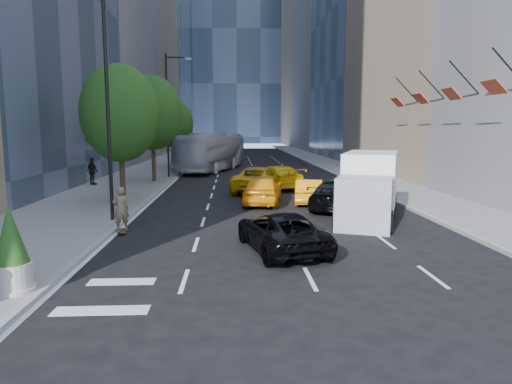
{
  "coord_description": "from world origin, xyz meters",
  "views": [
    {
      "loc": [
        -1.13,
        -16.19,
        4.17
      ],
      "look_at": [
        -0.21,
        2.16,
        1.6
      ],
      "focal_mm": 32.0,
      "sensor_mm": 36.0,
      "label": 1
    }
  ],
  "objects": [
    {
      "name": "box_truck",
      "position": [
        5.1,
        4.27,
        1.55
      ],
      "size": [
        4.44,
        6.77,
        3.05
      ],
      "rotation": [
        0.0,
        0.0,
        -0.37
      ],
      "color": "white",
      "rests_on": "ground"
    },
    {
      "name": "taxi_c",
      "position": [
        0.5,
        13.82,
        0.83
      ],
      "size": [
        3.96,
        6.41,
        1.66
      ],
      "primitive_type": "imported",
      "rotation": [
        0.0,
        0.0,
        2.93
      ],
      "color": "#DCA80B",
      "rests_on": "ground"
    },
    {
      "name": "ground",
      "position": [
        0.0,
        0.0,
        0.0
      ],
      "size": [
        160.0,
        160.0,
        0.0
      ],
      "primitive_type": "plane",
      "color": "black",
      "rests_on": "ground"
    },
    {
      "name": "traffic_signal",
      "position": [
        -6.4,
        40.0,
        4.23
      ],
      "size": [
        2.48,
        0.53,
        5.2
      ],
      "color": "black",
      "rests_on": "sidewalk_left"
    },
    {
      "name": "tower_right_far",
      "position": [
        22.0,
        98.0,
        25.0
      ],
      "size": [
        20.0,
        24.0,
        50.0
      ],
      "primitive_type": "cube",
      "color": "#7C6A56",
      "rests_on": "ground"
    },
    {
      "name": "pedestrian_b",
      "position": [
        -11.2,
        16.85,
        1.12
      ],
      "size": [
        1.19,
        1.08,
        1.95
      ],
      "primitive_type": "imported",
      "rotation": [
        0.0,
        0.0,
        2.48
      ],
      "color": "black",
      "rests_on": "sidewalk_left"
    },
    {
      "name": "lamp_far",
      "position": [
        -6.32,
        22.0,
        5.81
      ],
      "size": [
        2.13,
        0.22,
        10.0
      ],
      "color": "black",
      "rests_on": "sidewalk_left"
    },
    {
      "name": "tree_near",
      "position": [
        -7.2,
        9.0,
        4.97
      ],
      "size": [
        4.2,
        4.2,
        7.46
      ],
      "color": "black",
      "rests_on": "sidewalk_left"
    },
    {
      "name": "sidewalk_right",
      "position": [
        10.0,
        30.0,
        0.07
      ],
      "size": [
        4.0,
        120.0,
        0.15
      ],
      "primitive_type": "cube",
      "color": "slate",
      "rests_on": "ground"
    },
    {
      "name": "tree_far",
      "position": [
        -7.2,
        32.0,
        4.62
      ],
      "size": [
        3.9,
        3.9,
        6.92
      ],
      "color": "black",
      "rests_on": "sidewalk_left"
    },
    {
      "name": "sidewalk_left",
      "position": [
        -9.0,
        30.0,
        0.07
      ],
      "size": [
        6.0,
        120.0,
        0.15
      ],
      "primitive_type": "cube",
      "color": "slate",
      "rests_on": "ground"
    },
    {
      "name": "taxi_d",
      "position": [
        1.91,
        15.5,
        0.79
      ],
      "size": [
        3.85,
        5.9,
        1.59
      ],
      "primitive_type": "imported",
      "rotation": [
        0.0,
        0.0,
        3.46
      ],
      "color": "yellow",
      "rests_on": "ground"
    },
    {
      "name": "black_sedan_lincoln",
      "position": [
        0.5,
        -1.0,
        0.67
      ],
      "size": [
        3.23,
        5.18,
        1.34
      ],
      "primitive_type": "imported",
      "rotation": [
        0.0,
        0.0,
        3.37
      ],
      "color": "black",
      "rests_on": "ground"
    },
    {
      "name": "taxi_a",
      "position": [
        0.5,
        8.85,
        0.83
      ],
      "size": [
        2.63,
        5.09,
        1.65
      ],
      "primitive_type": "imported",
      "rotation": [
        0.0,
        0.0,
        3.0
      ],
      "color": "#F79E0D",
      "rests_on": "ground"
    },
    {
      "name": "taxi_b",
      "position": [
        3.12,
        9.0,
        0.68
      ],
      "size": [
        2.09,
        4.29,
        1.35
      ],
      "primitive_type": "imported",
      "rotation": [
        0.0,
        0.0,
        2.98
      ],
      "color": "#FF980D",
      "rests_on": "ground"
    },
    {
      "name": "tower_left_end",
      "position": [
        -22.0,
        92.0,
        30.0
      ],
      "size": [
        20.0,
        28.0,
        60.0
      ],
      "primitive_type": "cube",
      "color": "#32414E",
      "rests_on": "ground"
    },
    {
      "name": "facade_flags",
      "position": [
        10.64,
        10.0,
        6.18
      ],
      "size": [
        1.85,
        13.3,
        2.05
      ],
      "color": "black",
      "rests_on": "ground"
    },
    {
      "name": "city_bus",
      "position": [
        -3.2,
        29.09,
        1.86
      ],
      "size": [
        6.58,
        13.71,
        3.72
      ],
      "primitive_type": "imported",
      "rotation": [
        0.0,
        0.0,
        -0.27
      ],
      "color": "#B3B5BA",
      "rests_on": "ground"
    },
    {
      "name": "lamp_near",
      "position": [
        -6.32,
        4.0,
        5.81
      ],
      "size": [
        2.13,
        0.22,
        10.0
      ],
      "color": "black",
      "rests_on": "sidewalk_left"
    },
    {
      "name": "tree_mid",
      "position": [
        -7.2,
        19.0,
        5.32
      ],
      "size": [
        4.5,
        4.5,
        7.99
      ],
      "color": "black",
      "rests_on": "sidewalk_left"
    },
    {
      "name": "black_sedan_mercedes",
      "position": [
        4.2,
        6.85,
        0.75
      ],
      "size": [
        4.06,
        5.56,
        1.5
      ],
      "primitive_type": "imported",
      "rotation": [
        0.0,
        0.0,
        2.71
      ],
      "color": "black",
      "rests_on": "ground"
    },
    {
      "name": "planter_shrub",
      "position": [
        -6.6,
        -5.0,
        1.19
      ],
      "size": [
        0.91,
        0.91,
        2.18
      ],
      "color": "#B7AE98",
      "rests_on": "sidewalk_left"
    },
    {
      "name": "skateboarder",
      "position": [
        -5.6,
        1.88,
        0.88
      ],
      "size": [
        0.75,
        0.62,
        1.76
      ],
      "primitive_type": "imported",
      "rotation": [
        0.0,
        0.0,
        3.5
      ],
      "color": "brown",
      "rests_on": "ground"
    }
  ]
}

